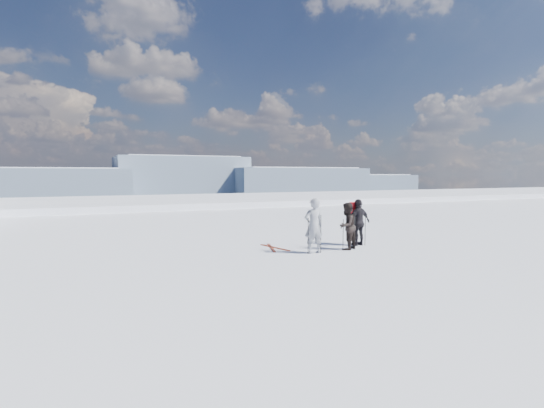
{
  "coord_description": "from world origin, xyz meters",
  "views": [
    {
      "loc": [
        -8.2,
        -9.49,
        2.72
      ],
      "look_at": [
        -2.42,
        3.0,
        1.76
      ],
      "focal_mm": 28.0,
      "sensor_mm": 36.0,
      "label": 1
    }
  ],
  "objects": [
    {
      "name": "skier_dark",
      "position": [
        0.66,
        3.2,
        0.85
      ],
      "size": [
        1.03,
        0.95,
        1.71
      ],
      "primitive_type": "imported",
      "rotation": [
        0.0,
        0.0,
        3.6
      ],
      "color": "black",
      "rests_on": "ground"
    },
    {
      "name": "far_mountain_range",
      "position": [
        29.6,
        454.78,
        -7.19
      ],
      "size": [
        770.0,
        110.0,
        53.0
      ],
      "color": "slate",
      "rests_on": "ground"
    },
    {
      "name": "skis_loose",
      "position": [
        -1.63,
        4.59,
        0.01
      ],
      "size": [
        0.67,
        1.68,
        0.03
      ],
      "color": "black",
      "rests_on": "ground"
    },
    {
      "name": "skier_grey",
      "position": [
        -0.79,
        3.08,
        0.95
      ],
      "size": [
        0.72,
        0.5,
        1.91
      ],
      "primitive_type": "imported",
      "rotation": [
        0.0,
        0.0,
        3.07
      ],
      "color": "gray",
      "rests_on": "ground"
    },
    {
      "name": "ski_poles",
      "position": [
        0.47,
        3.26,
        0.62
      ],
      "size": [
        2.9,
        0.69,
        1.35
      ],
      "color": "black",
      "rests_on": "ground"
    },
    {
      "name": "lake_basin",
      "position": [
        0.0,
        30.0,
        -6.5
      ],
      "size": [
        820.0,
        820.0,
        71.62
      ],
      "color": "white",
      "rests_on": "ground"
    },
    {
      "name": "skier_pack",
      "position": [
        1.6,
        3.76,
        0.89
      ],
      "size": [
        1.09,
        0.55,
        1.78
      ],
      "primitive_type": "imported",
      "rotation": [
        0.0,
        0.0,
        3.25
      ],
      "color": "black",
      "rests_on": "ground"
    },
    {
      "name": "backpack",
      "position": [
        1.57,
        4.01,
        2.07
      ],
      "size": [
        0.4,
        0.26,
        0.57
      ],
      "primitive_type": "cube",
      "rotation": [
        0.0,
        0.0,
        3.25
      ],
      "color": "red",
      "rests_on": "skier_pack"
    }
  ]
}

